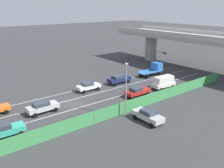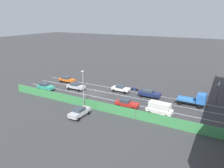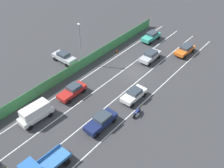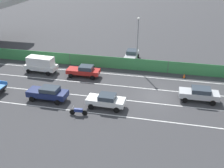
{
  "view_description": "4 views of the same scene",
  "coord_description": "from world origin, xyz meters",
  "px_view_note": "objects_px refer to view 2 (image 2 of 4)",
  "views": [
    {
      "loc": [
        31.11,
        -16.99,
        14.66
      ],
      "look_at": [
        -0.97,
        8.4,
        1.32
      ],
      "focal_mm": 39.2,
      "sensor_mm": 36.0,
      "label": 1
    },
    {
      "loc": [
        38.25,
        25.97,
        16.79
      ],
      "look_at": [
        -2.3,
        3.67,
        2.1
      ],
      "focal_mm": 34.1,
      "sensor_mm": 36.0,
      "label": 2
    },
    {
      "loc": [
        -20.02,
        30.21,
        25.63
      ],
      "look_at": [
        -0.3,
        5.91,
        1.45
      ],
      "focal_mm": 43.58,
      "sensor_mm": 36.0,
      "label": 3
    },
    {
      "loc": [
        -28.74,
        -1.03,
        15.44
      ],
      "look_at": [
        -1.14,
        5.11,
        1.62
      ],
      "focal_mm": 42.8,
      "sensor_mm": 36.0,
      "label": 4
    }
  ],
  "objects_px": {
    "car_sedan_navy": "(149,93)",
    "traffic_cone": "(63,98)",
    "motorcycle": "(134,89)",
    "car_sedan_red": "(127,103)",
    "car_taxi_orange": "(67,79)",
    "car_van_white": "(160,108)",
    "car_sedan_silver": "(76,86)",
    "street_lamp": "(83,86)",
    "car_hatchback_white": "(121,88)",
    "flatbed_truck_blue": "(197,100)",
    "parked_wagon_silver": "(80,112)",
    "car_taxi_teal": "(45,86)",
    "traffic_light": "(217,90)"
  },
  "relations": [
    {
      "from": "car_sedan_navy",
      "to": "street_lamp",
      "type": "distance_m",
      "value": 15.22
    },
    {
      "from": "car_hatchback_white",
      "to": "parked_wagon_silver",
      "type": "xyz_separation_m",
      "value": [
        15.06,
        -0.53,
        0.06
      ]
    },
    {
      "from": "car_sedan_red",
      "to": "car_van_white",
      "type": "distance_m",
      "value": 6.51
    },
    {
      "from": "car_hatchback_white",
      "to": "traffic_light",
      "type": "height_order",
      "value": "traffic_light"
    },
    {
      "from": "parked_wagon_silver",
      "to": "street_lamp",
      "type": "distance_m",
      "value": 4.86
    },
    {
      "from": "street_lamp",
      "to": "parked_wagon_silver",
      "type": "bearing_deg",
      "value": 22.41
    },
    {
      "from": "car_hatchback_white",
      "to": "car_sedan_navy",
      "type": "bearing_deg",
      "value": 88.8
    },
    {
      "from": "motorcycle",
      "to": "car_sedan_navy",
      "type": "bearing_deg",
      "value": 62.22
    },
    {
      "from": "car_sedan_red",
      "to": "parked_wagon_silver",
      "type": "distance_m",
      "value": 9.42
    },
    {
      "from": "car_van_white",
      "to": "motorcycle",
      "type": "xyz_separation_m",
      "value": [
        -9.74,
        -8.98,
        -0.84
      ]
    },
    {
      "from": "car_van_white",
      "to": "car_sedan_silver",
      "type": "bearing_deg",
      "value": -99.76
    },
    {
      "from": "flatbed_truck_blue",
      "to": "traffic_cone",
      "type": "height_order",
      "value": "flatbed_truck_blue"
    },
    {
      "from": "car_sedan_navy",
      "to": "traffic_cone",
      "type": "xyz_separation_m",
      "value": [
        9.81,
        -15.67,
        -0.62
      ]
    },
    {
      "from": "car_taxi_teal",
      "to": "flatbed_truck_blue",
      "type": "xyz_separation_m",
      "value": [
        -7.16,
        33.04,
        0.44
      ]
    },
    {
      "from": "parked_wagon_silver",
      "to": "traffic_cone",
      "type": "bearing_deg",
      "value": -122.03
    },
    {
      "from": "car_sedan_red",
      "to": "street_lamp",
      "type": "bearing_deg",
      "value": -55.33
    },
    {
      "from": "car_hatchback_white",
      "to": "flatbed_truck_blue",
      "type": "relative_size",
      "value": 0.78
    },
    {
      "from": "car_taxi_orange",
      "to": "motorcycle",
      "type": "xyz_separation_m",
      "value": [
        -2.38,
        18.45,
        -0.42
      ]
    },
    {
      "from": "traffic_light",
      "to": "parked_wagon_silver",
      "type": "bearing_deg",
      "value": -51.43
    },
    {
      "from": "motorcycle",
      "to": "car_taxi_teal",
      "type": "bearing_deg",
      "value": -62.57
    },
    {
      "from": "car_sedan_navy",
      "to": "parked_wagon_silver",
      "type": "distance_m",
      "value": 16.7
    },
    {
      "from": "car_sedan_red",
      "to": "car_taxi_orange",
      "type": "height_order",
      "value": "car_sedan_red"
    },
    {
      "from": "car_sedan_red",
      "to": "traffic_light",
      "type": "xyz_separation_m",
      "value": [
        -8.67,
        14.99,
        2.61
      ]
    },
    {
      "from": "motorcycle",
      "to": "traffic_light",
      "type": "height_order",
      "value": "traffic_light"
    },
    {
      "from": "car_hatchback_white",
      "to": "parked_wagon_silver",
      "type": "relative_size",
      "value": 0.96
    },
    {
      "from": "car_taxi_teal",
      "to": "car_sedan_navy",
      "type": "bearing_deg",
      "value": 107.55
    },
    {
      "from": "car_hatchback_white",
      "to": "flatbed_truck_blue",
      "type": "distance_m",
      "value": 16.72
    },
    {
      "from": "motorcycle",
      "to": "car_hatchback_white",
      "type": "bearing_deg",
      "value": -47.87
    },
    {
      "from": "car_van_white",
      "to": "car_taxi_orange",
      "type": "bearing_deg",
      "value": -105.01
    },
    {
      "from": "flatbed_truck_blue",
      "to": "car_sedan_silver",
      "type": "bearing_deg",
      "value": -82.74
    },
    {
      "from": "car_van_white",
      "to": "traffic_light",
      "type": "bearing_deg",
      "value": 135.93
    },
    {
      "from": "car_hatchback_white",
      "to": "car_van_white",
      "type": "distance_m",
      "value": 13.7
    },
    {
      "from": "car_van_white",
      "to": "parked_wagon_silver",
      "type": "height_order",
      "value": "car_van_white"
    },
    {
      "from": "car_hatchback_white",
      "to": "traffic_cone",
      "type": "xyz_separation_m",
      "value": [
        9.96,
        -8.68,
        -0.57
      ]
    },
    {
      "from": "car_sedan_navy",
      "to": "parked_wagon_silver",
      "type": "xyz_separation_m",
      "value": [
        14.91,
        -7.52,
        0.01
      ]
    },
    {
      "from": "car_taxi_orange",
      "to": "street_lamp",
      "type": "bearing_deg",
      "value": 50.06
    },
    {
      "from": "car_sedan_red",
      "to": "car_sedan_silver",
      "type": "height_order",
      "value": "car_sedan_silver"
    },
    {
      "from": "car_taxi_teal",
      "to": "traffic_light",
      "type": "bearing_deg",
      "value": 103.62
    },
    {
      "from": "car_sedan_red",
      "to": "car_taxi_orange",
      "type": "xyz_separation_m",
      "value": [
        -7.25,
        -20.94,
        0.0
      ]
    },
    {
      "from": "car_hatchback_white",
      "to": "car_taxi_teal",
      "type": "distance_m",
      "value": 17.98
    },
    {
      "from": "car_sedan_navy",
      "to": "flatbed_truck_blue",
      "type": "bearing_deg",
      "value": 88.74
    },
    {
      "from": "car_hatchback_white",
      "to": "car_van_white",
      "type": "xyz_separation_m",
      "value": [
        7.51,
        11.45,
        0.43
      ]
    },
    {
      "from": "car_taxi_orange",
      "to": "traffic_light",
      "type": "bearing_deg",
      "value": 92.26
    },
    {
      "from": "car_taxi_orange",
      "to": "car_taxi_teal",
      "type": "bearing_deg",
      "value": -2.68
    },
    {
      "from": "car_sedan_silver",
      "to": "street_lamp",
      "type": "height_order",
      "value": "street_lamp"
    },
    {
      "from": "car_taxi_orange",
      "to": "parked_wagon_silver",
      "type": "bearing_deg",
      "value": 46.03
    },
    {
      "from": "car_sedan_red",
      "to": "car_taxi_orange",
      "type": "bearing_deg",
      "value": -109.1
    },
    {
      "from": "car_sedan_silver",
      "to": "car_sedan_navy",
      "type": "relative_size",
      "value": 0.95
    },
    {
      "from": "car_hatchback_white",
      "to": "car_sedan_silver",
      "type": "xyz_separation_m",
      "value": [
        3.79,
        -10.18,
        0.05
      ]
    },
    {
      "from": "car_van_white",
      "to": "flatbed_truck_blue",
      "type": "bearing_deg",
      "value": 143.64
    }
  ]
}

